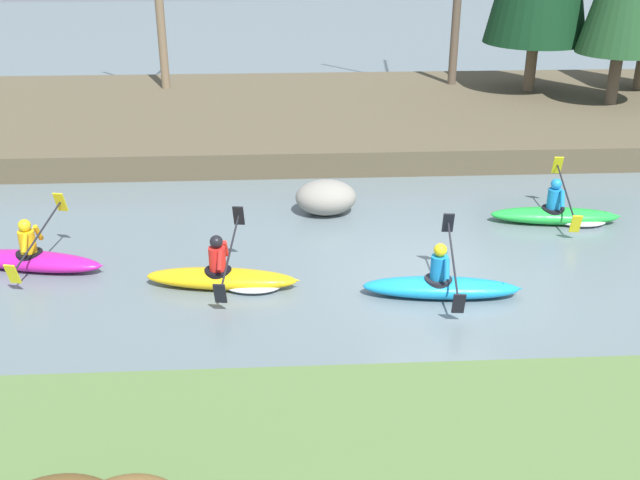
{
  "coord_description": "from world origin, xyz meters",
  "views": [
    {
      "loc": [
        -3.02,
        -12.08,
        6.21
      ],
      "look_at": [
        -2.3,
        0.61,
        0.55
      ],
      "focal_mm": 42.0,
      "sensor_mm": 36.0,
      "label": 1
    }
  ],
  "objects": [
    {
      "name": "boulder_midstream",
      "position": [
        -2.02,
        3.29,
        0.38
      ],
      "size": [
        1.34,
        1.05,
        0.76
      ],
      "color": "gray",
      "rests_on": "ground"
    },
    {
      "name": "kayaker_middle",
      "position": [
        -0.25,
        -0.69,
        0.22
      ],
      "size": [
        2.79,
        2.07,
        1.2
      ],
      "rotation": [
        0.0,
        0.0,
        -0.1
      ],
      "color": "#1993D6",
      "rests_on": "ground"
    },
    {
      "name": "kayaker_far_back",
      "position": [
        -7.64,
        0.8,
        0.22
      ],
      "size": [
        2.79,
        2.05,
        1.2
      ],
      "rotation": [
        0.0,
        0.0,
        -0.23
      ],
      "color": "#C61999",
      "rests_on": "ground"
    },
    {
      "name": "kayaker_lead",
      "position": [
        2.96,
        2.44,
        0.2
      ],
      "size": [
        2.79,
        2.07,
        1.2
      ],
      "rotation": [
        0.0,
        0.0,
        -0.11
      ],
      "color": "green",
      "rests_on": "ground"
    },
    {
      "name": "riverbank_far",
      "position": [
        0.0,
        10.58,
        0.33
      ],
      "size": [
        44.0,
        9.91,
        0.65
      ],
      "color": "brown",
      "rests_on": "ground"
    },
    {
      "name": "ground_plane",
      "position": [
        0.0,
        0.0,
        0.0
      ],
      "size": [
        90.0,
        90.0,
        0.0
      ],
      "primitive_type": "plane",
      "color": "slate"
    },
    {
      "name": "kayaker_trailing",
      "position": [
        -3.99,
        -0.14,
        0.2
      ],
      "size": [
        2.8,
        2.07,
        1.2
      ],
      "rotation": [
        0.0,
        0.0,
        -0.13
      ],
      "color": "yellow",
      "rests_on": "ground"
    }
  ]
}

